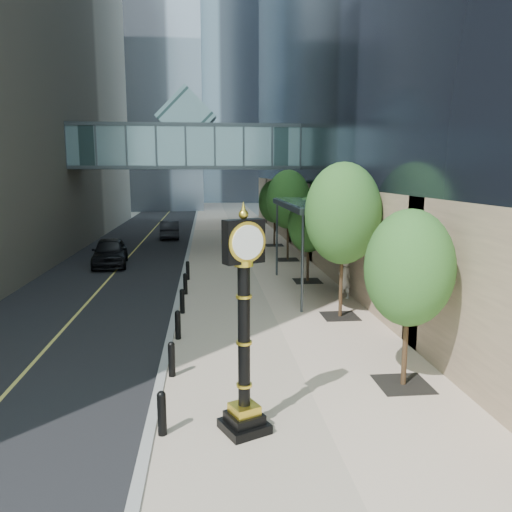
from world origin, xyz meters
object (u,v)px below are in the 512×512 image
(street_clock, at_px, (244,339))
(car_far, at_px, (169,229))
(pedestrian, at_px, (344,279))
(car_near, at_px, (110,252))

(street_clock, bearing_deg, car_far, 72.27)
(pedestrian, relative_size, car_far, 0.40)
(pedestrian, distance_m, car_near, 15.54)
(street_clock, distance_m, pedestrian, 12.45)
(street_clock, xyz_separation_m, car_far, (-4.01, 33.54, -1.43))
(car_near, bearing_deg, street_clock, -78.79)
(street_clock, height_order, pedestrian, street_clock)
(car_far, bearing_deg, street_clock, 92.55)
(pedestrian, xyz_separation_m, car_far, (-9.40, 22.38, -0.21))
(pedestrian, relative_size, car_near, 0.37)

